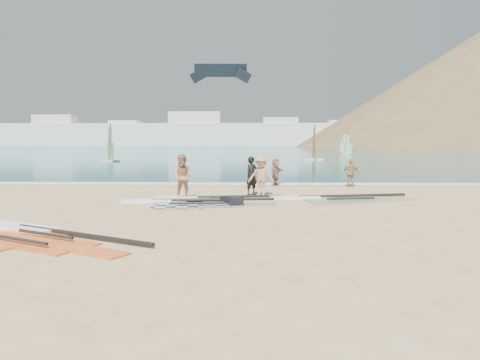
{
  "coord_description": "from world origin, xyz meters",
  "views": [
    {
      "loc": [
        0.81,
        -15.46,
        2.74
      ],
      "look_at": [
        0.22,
        4.0,
        1.0
      ],
      "focal_mm": 35.0,
      "sensor_mm": 36.0,
      "label": 1
    }
  ],
  "objects_px": {
    "person_wetsuit": "(252,176)",
    "beachgoer_back": "(351,173)",
    "rig_grey": "(185,203)",
    "gear_bag_far": "(228,200)",
    "rig_orange": "(332,199)",
    "rig_green": "(209,199)",
    "rig_red": "(36,235)",
    "beachgoer_left": "(183,177)",
    "beachgoer_mid": "(261,176)",
    "beachgoer_right": "(276,172)",
    "gear_bag_near": "(235,202)"
  },
  "relations": [
    {
      "from": "rig_green",
      "to": "beachgoer_right",
      "type": "relative_size",
      "value": 3.66
    },
    {
      "from": "beachgoer_back",
      "to": "rig_green",
      "type": "bearing_deg",
      "value": 39.21
    },
    {
      "from": "rig_grey",
      "to": "rig_orange",
      "type": "distance_m",
      "value": 6.56
    },
    {
      "from": "beachgoer_back",
      "to": "beachgoer_right",
      "type": "relative_size",
      "value": 1.0
    },
    {
      "from": "beachgoer_left",
      "to": "beachgoer_right",
      "type": "xyz_separation_m",
      "value": [
        4.46,
        6.05,
        -0.22
      ]
    },
    {
      "from": "rig_red",
      "to": "rig_orange",
      "type": "bearing_deg",
      "value": 68.39
    },
    {
      "from": "rig_grey",
      "to": "gear_bag_far",
      "type": "bearing_deg",
      "value": -3.75
    },
    {
      "from": "rig_green",
      "to": "rig_red",
      "type": "bearing_deg",
      "value": -124.6
    },
    {
      "from": "rig_grey",
      "to": "gear_bag_far",
      "type": "xyz_separation_m",
      "value": [
        1.77,
        0.07,
        0.1
      ]
    },
    {
      "from": "rig_red",
      "to": "person_wetsuit",
      "type": "xyz_separation_m",
      "value": [
        5.95,
        9.83,
        0.88
      ]
    },
    {
      "from": "rig_green",
      "to": "gear_bag_far",
      "type": "height_order",
      "value": "gear_bag_far"
    },
    {
      "from": "rig_orange",
      "to": "rig_red",
      "type": "bearing_deg",
      "value": -150.29
    },
    {
      "from": "beachgoer_mid",
      "to": "gear_bag_far",
      "type": "bearing_deg",
      "value": -99.97
    },
    {
      "from": "rig_orange",
      "to": "person_wetsuit",
      "type": "distance_m",
      "value": 4.03
    },
    {
      "from": "rig_green",
      "to": "beachgoer_back",
      "type": "height_order",
      "value": "beachgoer_back"
    },
    {
      "from": "beachgoer_back",
      "to": "beachgoer_right",
      "type": "height_order",
      "value": "beachgoer_back"
    },
    {
      "from": "person_wetsuit",
      "to": "beachgoer_mid",
      "type": "relative_size",
      "value": 0.96
    },
    {
      "from": "beachgoer_mid",
      "to": "rig_orange",
      "type": "bearing_deg",
      "value": -2.24
    },
    {
      "from": "person_wetsuit",
      "to": "beachgoer_back",
      "type": "distance_m",
      "value": 6.75
    },
    {
      "from": "rig_red",
      "to": "beachgoer_back",
      "type": "bearing_deg",
      "value": 77.59
    },
    {
      "from": "rig_grey",
      "to": "gear_bag_near",
      "type": "bearing_deg",
      "value": -20.78
    },
    {
      "from": "gear_bag_far",
      "to": "rig_red",
      "type": "bearing_deg",
      "value": -126.0
    },
    {
      "from": "beachgoer_back",
      "to": "beachgoer_right",
      "type": "distance_m",
      "value": 4.23
    },
    {
      "from": "rig_green",
      "to": "rig_orange",
      "type": "height_order",
      "value": "rig_orange"
    },
    {
      "from": "gear_bag_far",
      "to": "beachgoer_left",
      "type": "bearing_deg",
      "value": 144.31
    },
    {
      "from": "rig_green",
      "to": "rig_grey",
      "type": "bearing_deg",
      "value": -134.4
    },
    {
      "from": "rig_grey",
      "to": "rig_green",
      "type": "xyz_separation_m",
      "value": [
        0.87,
        1.16,
        -0.0
      ]
    },
    {
      "from": "rig_red",
      "to": "gear_bag_far",
      "type": "bearing_deg",
      "value": 81.55
    },
    {
      "from": "person_wetsuit",
      "to": "beachgoer_back",
      "type": "xyz_separation_m",
      "value": [
        5.53,
        3.87,
        -0.14
      ]
    },
    {
      "from": "beachgoer_right",
      "to": "beachgoer_left",
      "type": "bearing_deg",
      "value": 169.25
    },
    {
      "from": "gear_bag_far",
      "to": "beachgoer_mid",
      "type": "relative_size",
      "value": 0.26
    },
    {
      "from": "gear_bag_far",
      "to": "beachgoer_mid",
      "type": "bearing_deg",
      "value": 61.49
    },
    {
      "from": "rig_orange",
      "to": "beachgoer_back",
      "type": "height_order",
      "value": "beachgoer_back"
    },
    {
      "from": "rig_red",
      "to": "person_wetsuit",
      "type": "bearing_deg",
      "value": 86.39
    },
    {
      "from": "rig_red",
      "to": "gear_bag_far",
      "type": "height_order",
      "value": "gear_bag_far"
    },
    {
      "from": "rig_grey",
      "to": "beachgoer_mid",
      "type": "xyz_separation_m",
      "value": [
        3.21,
        2.72,
        0.93
      ]
    },
    {
      "from": "beachgoer_right",
      "to": "person_wetsuit",
      "type": "bearing_deg",
      "value": -171.07
    },
    {
      "from": "rig_green",
      "to": "rig_red",
      "type": "xyz_separation_m",
      "value": [
        -4.04,
        -7.89,
        0.0
      ]
    },
    {
      "from": "rig_orange",
      "to": "beachgoer_back",
      "type": "distance_m",
      "value": 5.83
    },
    {
      "from": "rig_grey",
      "to": "rig_orange",
      "type": "height_order",
      "value": "same"
    },
    {
      "from": "gear_bag_far",
      "to": "rig_grey",
      "type": "bearing_deg",
      "value": -177.71
    },
    {
      "from": "beachgoer_back",
      "to": "beachgoer_mid",
      "type": "bearing_deg",
      "value": 41.01
    },
    {
      "from": "rig_orange",
      "to": "beachgoer_right",
      "type": "bearing_deg",
      "value": 99.04
    },
    {
      "from": "rig_grey",
      "to": "rig_red",
      "type": "distance_m",
      "value": 7.44
    },
    {
      "from": "beachgoer_back",
      "to": "beachgoer_left",
      "type": "bearing_deg",
      "value": 33.2
    },
    {
      "from": "rig_red",
      "to": "beachgoer_right",
      "type": "xyz_separation_m",
      "value": [
        7.3,
        14.37,
        0.74
      ]
    },
    {
      "from": "rig_orange",
      "to": "beachgoer_mid",
      "type": "distance_m",
      "value": 3.51
    },
    {
      "from": "gear_bag_near",
      "to": "beachgoer_right",
      "type": "bearing_deg",
      "value": 76.21
    },
    {
      "from": "rig_orange",
      "to": "beachgoer_back",
      "type": "xyz_separation_m",
      "value": [
        1.93,
        5.45,
        0.74
      ]
    },
    {
      "from": "beachgoer_mid",
      "to": "beachgoer_back",
      "type": "xyz_separation_m",
      "value": [
        5.1,
        4.25,
        -0.19
      ]
    }
  ]
}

